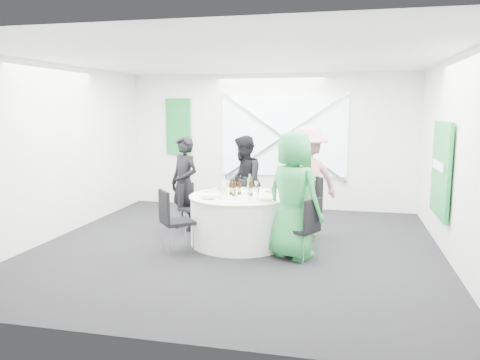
% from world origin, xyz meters
% --- Properties ---
extents(floor, '(6.00, 6.00, 0.00)m').
position_xyz_m(floor, '(0.00, 0.00, 0.00)').
color(floor, black).
rests_on(floor, ground).
extents(ceiling, '(6.00, 6.00, 0.00)m').
position_xyz_m(ceiling, '(0.00, 0.00, 2.80)').
color(ceiling, silver).
rests_on(ceiling, wall_back).
extents(wall_back, '(6.00, 0.00, 6.00)m').
position_xyz_m(wall_back, '(0.00, 3.00, 1.40)').
color(wall_back, white).
rests_on(wall_back, floor).
extents(wall_front, '(6.00, 0.00, 6.00)m').
position_xyz_m(wall_front, '(0.00, -3.00, 1.40)').
color(wall_front, white).
rests_on(wall_front, floor).
extents(wall_left, '(0.00, 6.00, 6.00)m').
position_xyz_m(wall_left, '(-3.00, 0.00, 1.40)').
color(wall_left, white).
rests_on(wall_left, floor).
extents(wall_right, '(0.00, 6.00, 6.00)m').
position_xyz_m(wall_right, '(3.00, 0.00, 1.40)').
color(wall_right, white).
rests_on(wall_right, floor).
extents(window_panel, '(2.60, 0.03, 1.60)m').
position_xyz_m(window_panel, '(0.30, 2.96, 1.50)').
color(window_panel, white).
rests_on(window_panel, wall_back).
extents(window_brace_a, '(2.63, 0.05, 1.84)m').
position_xyz_m(window_brace_a, '(0.30, 2.92, 1.50)').
color(window_brace_a, silver).
rests_on(window_brace_a, window_panel).
extents(window_brace_b, '(2.63, 0.05, 1.84)m').
position_xyz_m(window_brace_b, '(0.30, 2.92, 1.50)').
color(window_brace_b, silver).
rests_on(window_brace_b, window_panel).
extents(green_banner, '(0.55, 0.04, 1.20)m').
position_xyz_m(green_banner, '(-2.00, 2.95, 1.70)').
color(green_banner, '#14672D').
rests_on(green_banner, wall_back).
extents(green_sign, '(0.05, 1.20, 1.40)m').
position_xyz_m(green_sign, '(2.94, 0.60, 1.20)').
color(green_sign, '#188737').
rests_on(green_sign, wall_right).
extents(banquet_table, '(1.56, 1.56, 0.76)m').
position_xyz_m(banquet_table, '(0.00, 0.20, 0.38)').
color(banquet_table, silver).
rests_on(banquet_table, floor).
extents(chair_back, '(0.45, 0.46, 0.88)m').
position_xyz_m(chair_back, '(-0.16, 1.27, 0.51)').
color(chair_back, black).
rests_on(chair_back, floor).
extents(chair_back_left, '(0.51, 0.50, 0.82)m').
position_xyz_m(chair_back_left, '(-0.99, 0.73, 0.47)').
color(chair_back_left, black).
rests_on(chair_back_left, floor).
extents(chair_back_right, '(0.62, 0.62, 1.01)m').
position_xyz_m(chair_back_right, '(1.01, 0.72, 0.60)').
color(chair_back_right, black).
rests_on(chair_back_right, floor).
extents(chair_front_right, '(0.55, 0.54, 0.88)m').
position_xyz_m(chair_front_right, '(1.07, -0.42, 0.51)').
color(chair_front_right, black).
rests_on(chair_front_right, floor).
extents(chair_front_left, '(0.60, 0.59, 0.93)m').
position_xyz_m(chair_front_left, '(-0.84, -0.50, 0.55)').
color(chair_front_left, black).
rests_on(chair_front_left, floor).
extents(person_man_back_left, '(0.70, 0.63, 1.61)m').
position_xyz_m(person_man_back_left, '(-1.13, 0.84, 0.81)').
color(person_man_back_left, black).
rests_on(person_man_back_left, floor).
extents(person_man_back, '(0.56, 0.85, 1.62)m').
position_xyz_m(person_man_back, '(-0.18, 1.26, 0.81)').
color(person_man_back, black).
rests_on(person_man_back, floor).
extents(person_woman_pink, '(1.26, 1.13, 1.81)m').
position_xyz_m(person_woman_pink, '(0.95, 0.91, 0.90)').
color(person_woman_pink, '#C9828A').
rests_on(person_woman_pink, floor).
extents(person_woman_green, '(1.04, 0.93, 1.78)m').
position_xyz_m(person_woman_green, '(0.88, -0.32, 0.89)').
color(person_woman_green, '#268D42').
rests_on(person_woman_green, floor).
extents(plate_back, '(0.25, 0.25, 0.01)m').
position_xyz_m(plate_back, '(0.03, 0.81, 0.77)').
color(plate_back, silver).
rests_on(plate_back, banquet_table).
extents(plate_back_left, '(0.29, 0.29, 0.01)m').
position_xyz_m(plate_back_left, '(-0.52, 0.48, 0.77)').
color(plate_back_left, silver).
rests_on(plate_back_left, banquet_table).
extents(plate_back_right, '(0.26, 0.26, 0.04)m').
position_xyz_m(plate_back_right, '(0.43, 0.56, 0.78)').
color(plate_back_right, silver).
rests_on(plate_back_right, banquet_table).
extents(plate_front_right, '(0.27, 0.27, 0.04)m').
position_xyz_m(plate_front_right, '(0.47, -0.18, 0.78)').
color(plate_front_right, silver).
rests_on(plate_front_right, banquet_table).
extents(plate_front_left, '(0.29, 0.29, 0.01)m').
position_xyz_m(plate_front_left, '(-0.42, -0.08, 0.77)').
color(plate_front_left, silver).
rests_on(plate_front_left, banquet_table).
extents(napkin, '(0.17, 0.12, 0.05)m').
position_xyz_m(napkin, '(-0.38, -0.20, 0.80)').
color(napkin, silver).
rests_on(napkin, plate_front_left).
extents(beer_bottle_a, '(0.06, 0.06, 0.25)m').
position_xyz_m(beer_bottle_a, '(-0.15, 0.24, 0.86)').
color(beer_bottle_a, '#39210A').
rests_on(beer_bottle_a, banquet_table).
extents(beer_bottle_b, '(0.06, 0.06, 0.24)m').
position_xyz_m(beer_bottle_b, '(-0.03, 0.28, 0.85)').
color(beer_bottle_b, '#39210A').
rests_on(beer_bottle_b, banquet_table).
extents(beer_bottle_c, '(0.06, 0.06, 0.28)m').
position_xyz_m(beer_bottle_c, '(0.17, 0.20, 0.87)').
color(beer_bottle_c, '#39210A').
rests_on(beer_bottle_c, banquet_table).
extents(beer_bottle_d, '(0.06, 0.06, 0.28)m').
position_xyz_m(beer_bottle_d, '(-0.07, 0.11, 0.87)').
color(beer_bottle_d, '#39210A').
rests_on(beer_bottle_d, banquet_table).
extents(green_water_bottle, '(0.08, 0.08, 0.32)m').
position_xyz_m(green_water_bottle, '(0.12, 0.33, 0.89)').
color(green_water_bottle, green).
rests_on(green_water_bottle, banquet_table).
extents(clear_water_bottle, '(0.08, 0.08, 0.28)m').
position_xyz_m(clear_water_bottle, '(-0.25, 0.18, 0.87)').
color(clear_water_bottle, white).
rests_on(clear_water_bottle, banquet_table).
extents(wine_glass_a, '(0.07, 0.07, 0.17)m').
position_xyz_m(wine_glass_a, '(0.18, 0.59, 0.88)').
color(wine_glass_a, white).
rests_on(wine_glass_a, banquet_table).
extents(wine_glass_b, '(0.07, 0.07, 0.17)m').
position_xyz_m(wine_glass_b, '(-0.30, 0.00, 0.88)').
color(wine_glass_b, white).
rests_on(wine_glass_b, banquet_table).
extents(wine_glass_c, '(0.07, 0.07, 0.17)m').
position_xyz_m(wine_glass_c, '(-0.23, -0.09, 0.88)').
color(wine_glass_c, white).
rests_on(wine_glass_c, banquet_table).
extents(wine_glass_d, '(0.07, 0.07, 0.17)m').
position_xyz_m(wine_glass_d, '(0.01, -0.16, 0.88)').
color(wine_glass_d, white).
rests_on(wine_glass_d, banquet_table).
extents(wine_glass_e, '(0.07, 0.07, 0.17)m').
position_xyz_m(wine_glass_e, '(-0.26, 0.46, 0.88)').
color(wine_glass_e, white).
rests_on(wine_glass_e, banquet_table).
extents(wine_glass_f, '(0.07, 0.07, 0.17)m').
position_xyz_m(wine_glass_f, '(0.32, -0.01, 0.88)').
color(wine_glass_f, white).
rests_on(wine_glass_f, banquet_table).
extents(wine_glass_g, '(0.07, 0.07, 0.17)m').
position_xyz_m(wine_glass_g, '(0.22, -0.09, 0.88)').
color(wine_glass_g, white).
rests_on(wine_glass_g, banquet_table).
extents(fork_a, '(0.11, 0.12, 0.01)m').
position_xyz_m(fork_a, '(-0.52, -0.05, 0.76)').
color(fork_a, silver).
rests_on(fork_a, banquet_table).
extents(knife_a, '(0.10, 0.13, 0.01)m').
position_xyz_m(knife_a, '(-0.35, -0.25, 0.76)').
color(knife_a, silver).
rests_on(knife_a, banquet_table).
extents(fork_b, '(0.09, 0.14, 0.01)m').
position_xyz_m(fork_b, '(-0.40, 0.62, 0.76)').
color(fork_b, silver).
rests_on(fork_b, banquet_table).
extents(knife_b, '(0.09, 0.13, 0.01)m').
position_xyz_m(knife_b, '(-0.56, 0.35, 0.76)').
color(knife_b, silver).
rests_on(knife_b, banquet_table).
extents(fork_c, '(0.15, 0.03, 0.01)m').
position_xyz_m(fork_c, '(0.11, 0.76, 0.76)').
color(fork_c, silver).
rests_on(fork_c, banquet_table).
extents(knife_c, '(0.15, 0.02, 0.01)m').
position_xyz_m(knife_c, '(-0.16, 0.75, 0.76)').
color(knife_c, silver).
rests_on(knife_c, banquet_table).
extents(fork_d, '(0.11, 0.12, 0.01)m').
position_xyz_m(fork_d, '(0.28, -0.30, 0.76)').
color(fork_d, silver).
rests_on(fork_d, banquet_table).
extents(knife_d, '(0.10, 0.13, 0.01)m').
position_xyz_m(knife_d, '(0.54, 0.01, 0.76)').
color(knife_d, silver).
rests_on(knife_d, banquet_table).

